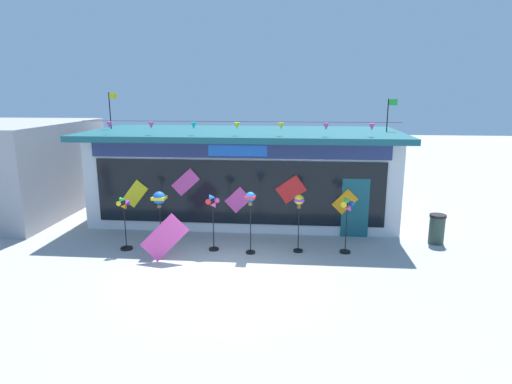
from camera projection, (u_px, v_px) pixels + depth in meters
The scene contains 10 objects.
ground_plane at pixel (227, 272), 11.94m from camera, with size 80.00×80.00×0.00m, color #ADAAA5.
kite_shop_building at pixel (245, 174), 16.79m from camera, with size 11.34×5.00×4.77m.
wind_spinner_far_left at pixel (124, 219), 13.39m from camera, with size 0.37×0.37×1.68m.
wind_spinner_left at pixel (159, 202), 13.29m from camera, with size 0.40×0.40×1.85m.
wind_spinner_center_left at pixel (213, 213), 13.27m from camera, with size 0.40×0.31×1.77m.
wind_spinner_center_right at pixel (250, 205), 12.97m from camera, with size 0.30×0.30×1.91m.
wind_spinner_right at pixel (299, 207), 13.12m from camera, with size 0.31×0.31×1.79m.
wind_spinner_far_right at pixel (347, 215), 13.05m from camera, with size 0.42×0.33×1.75m.
trash_bin at pixel (437, 229), 14.09m from camera, with size 0.52×0.52×0.96m.
display_kite_on_ground at pixel (165, 238), 12.60m from camera, with size 0.71×0.03×1.29m, color #EA4CA3.
Camera 1 is at (1.82, -11.03, 4.80)m, focal length 30.71 mm.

